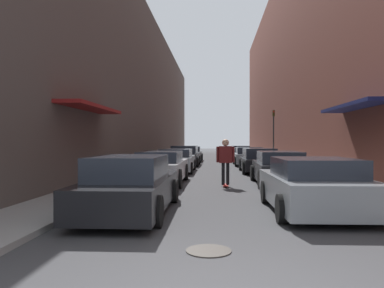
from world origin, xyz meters
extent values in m
plane|color=#38383A|center=(0.00, 21.92, 0.00)|extent=(120.57, 120.57, 0.00)
cube|color=gray|center=(-4.18, 27.40, 0.06)|extent=(1.80, 54.80, 0.12)
cube|color=gray|center=(4.18, 27.40, 0.06)|extent=(1.80, 54.80, 0.12)
cube|color=#564C47|center=(-7.08, 27.40, 5.79)|extent=(4.00, 54.80, 11.58)
cube|color=maroon|center=(-4.68, 9.59, 2.90)|extent=(1.00, 4.80, 0.12)
cube|color=brown|center=(7.08, 27.40, 7.86)|extent=(4.00, 54.80, 15.72)
cube|color=#141947|center=(4.68, 9.59, 2.90)|extent=(1.00, 4.80, 0.12)
cube|color=black|center=(-2.12, 4.92, 0.50)|extent=(1.77, 4.80, 0.65)
cube|color=#232833|center=(-2.12, 4.68, 1.08)|extent=(1.54, 2.50, 0.52)
cylinder|color=black|center=(-2.96, 6.40, 0.32)|extent=(0.18, 0.63, 0.63)
cylinder|color=black|center=(-1.28, 6.40, 0.32)|extent=(0.18, 0.63, 0.63)
cylinder|color=black|center=(-2.96, 3.44, 0.32)|extent=(0.18, 0.63, 0.63)
cylinder|color=black|center=(-1.28, 3.44, 0.32)|extent=(0.18, 0.63, 0.63)
cube|color=#B7B7BC|center=(-2.29, 10.87, 0.54)|extent=(1.74, 4.78, 0.70)
cube|color=#232833|center=(-2.29, 10.63, 1.09)|extent=(1.53, 2.49, 0.40)
cylinder|color=black|center=(-3.14, 12.35, 0.35)|extent=(0.18, 0.70, 0.70)
cylinder|color=black|center=(-1.45, 12.35, 0.35)|extent=(0.18, 0.70, 0.70)
cylinder|color=black|center=(-3.14, 9.39, 0.35)|extent=(0.18, 0.70, 0.70)
cylinder|color=black|center=(-1.45, 9.39, 0.35)|extent=(0.18, 0.70, 0.70)
cube|color=gray|center=(-2.30, 16.62, 0.51)|extent=(1.84, 4.60, 0.68)
cube|color=#232833|center=(-2.30, 16.39, 1.06)|extent=(1.61, 2.40, 0.41)
cylinder|color=black|center=(-3.20, 18.05, 0.31)|extent=(0.18, 0.61, 0.61)
cylinder|color=black|center=(-1.41, 18.05, 0.31)|extent=(0.18, 0.61, 0.61)
cylinder|color=black|center=(-3.20, 15.19, 0.31)|extent=(0.18, 0.61, 0.61)
cylinder|color=black|center=(-1.41, 15.19, 0.31)|extent=(0.18, 0.61, 0.61)
cube|color=black|center=(-2.27, 21.91, 0.52)|extent=(1.96, 4.16, 0.69)
cube|color=#232833|center=(-2.27, 21.71, 1.12)|extent=(1.70, 2.18, 0.51)
cylinder|color=black|center=(-3.20, 23.19, 0.31)|extent=(0.18, 0.62, 0.62)
cylinder|color=black|center=(-1.35, 23.19, 0.31)|extent=(0.18, 0.62, 0.62)
cylinder|color=black|center=(-3.20, 20.64, 0.31)|extent=(0.18, 0.62, 0.62)
cylinder|color=black|center=(-1.35, 20.64, 0.31)|extent=(0.18, 0.62, 0.62)
cube|color=#515459|center=(-2.26, 27.54, 0.51)|extent=(1.89, 4.59, 0.67)
cube|color=#232833|center=(-2.26, 27.32, 1.05)|extent=(1.63, 2.40, 0.41)
cylinder|color=black|center=(-3.14, 28.95, 0.31)|extent=(0.18, 0.62, 0.62)
cylinder|color=black|center=(-1.38, 28.95, 0.31)|extent=(0.18, 0.62, 0.62)
cylinder|color=black|center=(-3.14, 26.13, 0.31)|extent=(0.18, 0.62, 0.62)
cylinder|color=black|center=(-1.38, 26.13, 0.31)|extent=(0.18, 0.62, 0.62)
cube|color=gray|center=(2.15, 5.23, 0.52)|extent=(2.03, 4.13, 0.70)
cube|color=#232833|center=(2.15, 5.03, 1.08)|extent=(1.76, 2.16, 0.42)
cylinder|color=black|center=(1.20, 6.50, 0.30)|extent=(0.18, 0.61, 0.61)
cylinder|color=black|center=(3.10, 6.50, 0.30)|extent=(0.18, 0.61, 0.61)
cylinder|color=black|center=(1.20, 3.96, 0.30)|extent=(0.18, 0.61, 0.61)
cylinder|color=black|center=(3.10, 3.96, 0.30)|extent=(0.18, 0.61, 0.61)
cube|color=black|center=(2.28, 10.92, 0.52)|extent=(1.85, 4.65, 0.68)
cube|color=#232833|center=(2.28, 10.69, 1.08)|extent=(1.58, 2.43, 0.44)
cylinder|color=black|center=(1.44, 12.35, 0.33)|extent=(0.18, 0.66, 0.66)
cylinder|color=black|center=(3.13, 12.35, 0.33)|extent=(0.18, 0.66, 0.66)
cylinder|color=black|center=(1.44, 9.49, 0.33)|extent=(0.18, 0.66, 0.66)
cylinder|color=black|center=(3.13, 9.49, 0.33)|extent=(0.18, 0.66, 0.66)
cube|color=black|center=(2.16, 16.57, 0.48)|extent=(1.85, 4.30, 0.58)
cube|color=#232833|center=(2.16, 16.36, 1.04)|extent=(1.61, 2.24, 0.54)
cylinder|color=black|center=(1.28, 17.90, 0.34)|extent=(0.18, 0.69, 0.69)
cylinder|color=black|center=(3.04, 17.90, 0.34)|extent=(0.18, 0.69, 0.69)
cylinder|color=black|center=(1.28, 15.24, 0.34)|extent=(0.18, 0.69, 0.69)
cylinder|color=black|center=(3.04, 15.24, 0.34)|extent=(0.18, 0.69, 0.69)
cube|color=gray|center=(2.12, 22.45, 0.51)|extent=(1.90, 4.33, 0.64)
cube|color=#232833|center=(2.12, 22.23, 1.05)|extent=(1.67, 2.25, 0.45)
cylinder|color=black|center=(1.19, 23.79, 0.34)|extent=(0.18, 0.68, 0.68)
cylinder|color=black|center=(3.05, 23.79, 0.34)|extent=(0.18, 0.68, 0.68)
cylinder|color=black|center=(1.19, 21.10, 0.34)|extent=(0.18, 0.68, 0.68)
cylinder|color=black|center=(3.05, 21.10, 0.34)|extent=(0.18, 0.68, 0.68)
cube|color=navy|center=(2.17, 27.68, 0.45)|extent=(1.96, 4.37, 0.55)
cube|color=#232833|center=(2.17, 27.46, 0.94)|extent=(1.68, 2.29, 0.43)
cylinder|color=black|center=(1.26, 29.02, 0.31)|extent=(0.18, 0.62, 0.62)
cylinder|color=black|center=(3.07, 29.02, 0.31)|extent=(0.18, 0.62, 0.62)
cylinder|color=black|center=(1.26, 26.34, 0.31)|extent=(0.18, 0.62, 0.62)
cylinder|color=black|center=(3.07, 26.34, 0.31)|extent=(0.18, 0.62, 0.62)
cube|color=#232326|center=(2.28, 33.28, 0.47)|extent=(1.89, 4.62, 0.55)
cube|color=#232833|center=(2.28, 33.05, 0.99)|extent=(1.62, 2.42, 0.48)
cylinder|color=black|center=(1.41, 34.70, 0.36)|extent=(0.18, 0.71, 0.71)
cylinder|color=black|center=(3.15, 34.70, 0.36)|extent=(0.18, 0.71, 0.71)
cylinder|color=black|center=(1.41, 31.86, 0.36)|extent=(0.18, 0.71, 0.71)
cylinder|color=black|center=(3.15, 31.86, 0.36)|extent=(0.18, 0.71, 0.71)
cube|color=#B2231E|center=(0.21, 10.10, 0.07)|extent=(0.20, 0.78, 0.02)
cylinder|color=beige|center=(0.14, 10.35, 0.03)|extent=(0.03, 0.06, 0.06)
cylinder|color=beige|center=(0.29, 10.35, 0.03)|extent=(0.03, 0.06, 0.06)
cylinder|color=beige|center=(0.14, 9.85, 0.03)|extent=(0.03, 0.06, 0.06)
cylinder|color=beige|center=(0.29, 9.85, 0.03)|extent=(0.03, 0.06, 0.06)
cylinder|color=black|center=(0.13, 10.10, 0.48)|extent=(0.12, 0.12, 0.81)
cylinder|color=black|center=(0.30, 10.10, 0.48)|extent=(0.12, 0.12, 0.81)
cube|color=maroon|center=(0.21, 10.10, 1.19)|extent=(0.48, 0.22, 0.62)
sphere|color=tan|center=(0.21, 10.10, 1.63)|extent=(0.26, 0.26, 0.26)
cylinder|color=maroon|center=(-0.08, 10.10, 1.19)|extent=(0.10, 0.10, 0.58)
cylinder|color=maroon|center=(0.50, 10.10, 1.19)|extent=(0.10, 0.10, 0.58)
cylinder|color=#332D28|center=(-0.25, 1.94, 0.01)|extent=(0.70, 0.70, 0.02)
cylinder|color=#2D2D2D|center=(4.10, 24.15, 2.05)|extent=(0.10, 0.10, 3.86)
cube|color=#332D0F|center=(4.10, 24.15, 3.75)|extent=(0.16, 0.16, 0.45)
sphere|color=red|center=(4.10, 24.06, 3.86)|extent=(0.11, 0.11, 0.11)
camera|label=1|loc=(-0.14, -3.76, 1.68)|focal=35.00mm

